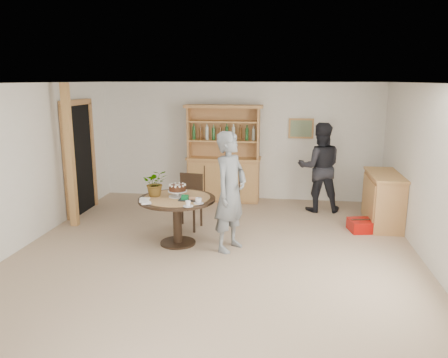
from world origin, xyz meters
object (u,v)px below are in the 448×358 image
(dining_table, at_px, (177,207))
(red_suitcase, at_px, (367,225))
(sideboard, at_px, (383,199))
(teen_boy, at_px, (230,192))
(hutch, at_px, (224,169))
(dining_chair, at_px, (189,197))
(adult_person, at_px, (320,167))

(dining_table, xyz_separation_m, red_suitcase, (3.08, 1.04, -0.50))
(sideboard, relative_size, teen_boy, 0.70)
(dining_table, bearing_deg, hutch, 82.30)
(dining_chair, height_order, adult_person, adult_person)
(sideboard, relative_size, adult_person, 0.72)
(hutch, relative_size, dining_table, 1.70)
(sideboard, height_order, dining_chair, dining_chair)
(sideboard, xyz_separation_m, red_suitcase, (-0.32, -0.38, -0.37))
(dining_table, xyz_separation_m, dining_chair, (0.01, 0.83, -0.07))
(sideboard, relative_size, dining_chair, 1.33)
(teen_boy, relative_size, adult_person, 1.04)
(hutch, bearing_deg, teen_boy, -79.92)
(hutch, xyz_separation_m, sideboard, (3.04, -1.24, -0.22))
(sideboard, xyz_separation_m, dining_chair, (-3.39, -0.59, 0.06))
(dining_table, height_order, dining_chair, dining_chair)
(teen_boy, bearing_deg, hutch, 34.98)
(hutch, height_order, adult_person, hutch)
(hutch, bearing_deg, sideboard, -22.21)
(dining_chair, distance_m, teen_boy, 1.30)
(teen_boy, distance_m, red_suitcase, 2.63)
(dining_chair, xyz_separation_m, adult_person, (2.31, 1.33, 0.34))
(dining_chair, xyz_separation_m, red_suitcase, (3.07, 0.21, -0.43))
(dining_chair, bearing_deg, dining_table, -82.12)
(sideboard, bearing_deg, dining_chair, -170.15)
(teen_boy, bearing_deg, sideboard, -34.35)
(dining_table, height_order, red_suitcase, dining_table)
(adult_person, bearing_deg, hutch, -18.32)
(sideboard, relative_size, red_suitcase, 1.89)
(teen_boy, height_order, red_suitcase, teen_boy)
(dining_chair, bearing_deg, adult_person, 38.64)
(hutch, xyz_separation_m, dining_chair, (-0.35, -1.83, -0.15))
(teen_boy, xyz_separation_m, adult_person, (1.47, 2.26, -0.03))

